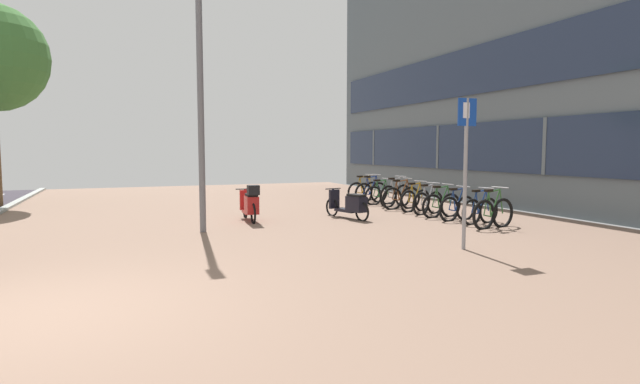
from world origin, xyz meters
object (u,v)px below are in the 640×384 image
bicycle_rack_01 (480,211)px  parking_sign (466,158)px  bicycle_rack_06 (401,198)px  bicycle_rack_07 (395,195)px  scooter_near (250,204)px  bicycle_rack_00 (493,213)px  bicycle_rack_03 (441,205)px  bicycle_rack_05 (415,200)px  bicycle_rack_09 (371,192)px  bicycle_rack_02 (457,208)px  bicycle_rack_10 (364,191)px  bicycle_rack_04 (428,203)px  lamp_post (200,88)px  bicycle_rack_08 (381,195)px  scooter_mid (350,205)px

bicycle_rack_01 → parking_sign: 3.74m
bicycle_rack_06 → bicycle_rack_07: (0.20, 0.68, 0.01)m
bicycle_rack_01 → scooter_near: scooter_near is taller
bicycle_rack_00 → bicycle_rack_03: (0.01, 2.05, -0.02)m
bicycle_rack_05 → bicycle_rack_09: bearing=90.9°
bicycle_rack_02 → bicycle_rack_09: bicycle_rack_09 is taller
bicycle_rack_09 → bicycle_rack_03: bearing=-90.0°
bicycle_rack_07 → bicycle_rack_10: size_ratio=1.02×
bicycle_rack_02 → bicycle_rack_07: (0.16, 3.42, 0.03)m
bicycle_rack_07 → bicycle_rack_04: bearing=-93.8°
lamp_post → bicycle_rack_10: bearing=36.5°
bicycle_rack_07 → bicycle_rack_08: bearing=103.5°
bicycle_rack_06 → scooter_mid: bearing=-150.0°
bicycle_rack_06 → scooter_near: size_ratio=0.82×
bicycle_rack_02 → lamp_post: 7.08m
bicycle_rack_01 → bicycle_rack_03: 1.38m
bicycle_rack_00 → scooter_near: 5.99m
bicycle_rack_00 → bicycle_rack_01: bicycle_rack_00 is taller
bicycle_rack_06 → scooter_mid: 2.79m
bicycle_rack_00 → scooter_mid: bicycle_rack_00 is taller
scooter_near → scooter_mid: size_ratio=0.97×
bicycle_rack_09 → scooter_near: (-5.04, -2.90, 0.09)m
bicycle_rack_10 → scooter_near: 6.24m
bicycle_rack_10 → scooter_mid: bicycle_rack_10 is taller
scooter_near → scooter_mid: scooter_near is taller
bicycle_rack_01 → bicycle_rack_10: size_ratio=0.92×
bicycle_rack_05 → lamp_post: (-6.48, -1.40, 2.87)m
bicycle_rack_02 → parking_sign: 4.13m
bicycle_rack_00 → bicycle_rack_06: bearing=90.3°
bicycle_rack_01 → scooter_near: size_ratio=0.75×
bicycle_rack_01 → bicycle_rack_05: bicycle_rack_05 is taller
bicycle_rack_02 → bicycle_rack_04: 1.37m
bicycle_rack_05 → bicycle_rack_03: bearing=-91.9°
bicycle_rack_03 → bicycle_rack_10: size_ratio=0.95×
bicycle_rack_05 → bicycle_rack_07: 1.37m
bicycle_rack_09 → bicycle_rack_10: bearing=84.7°
bicycle_rack_05 → bicycle_rack_04: bearing=-91.3°
bicycle_rack_03 → bicycle_rack_07: (0.17, 2.73, 0.03)m
bicycle_rack_01 → parking_sign: parking_sign is taller
parking_sign → bicycle_rack_05: bearing=66.2°
bicycle_rack_01 → bicycle_rack_07: 4.10m
scooter_near → bicycle_rack_05: bearing=1.9°
bicycle_rack_03 → bicycle_rack_05: size_ratio=1.04×
bicycle_rack_03 → bicycle_rack_07: 2.74m
bicycle_rack_06 → bicycle_rack_01: bearing=-86.6°
bicycle_rack_06 → bicycle_rack_07: 0.71m
scooter_mid → lamp_post: (-3.99, -0.69, 2.83)m
bicycle_rack_01 → bicycle_rack_08: size_ratio=1.03×
scooter_mid → parking_sign: (0.19, -4.50, 1.32)m
bicycle_rack_05 → scooter_near: bearing=-178.1°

